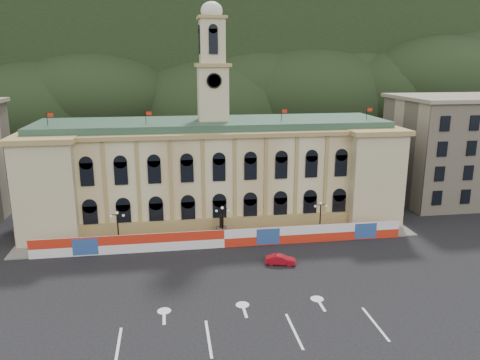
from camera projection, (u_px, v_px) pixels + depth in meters
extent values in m
plane|color=black|center=(242.00, 302.00, 48.72)|extent=(260.00, 260.00, 0.00)
cube|color=black|center=(185.00, 68.00, 167.70)|extent=(230.00, 70.00, 44.00)
cube|color=#595651|center=(295.00, 43.00, 151.78)|extent=(22.00, 8.00, 14.00)
cube|color=#595651|center=(25.00, 55.00, 138.51)|extent=(16.00, 7.00, 10.00)
cube|color=beige|center=(214.00, 174.00, 73.78)|extent=(55.00, 15.00, 14.00)
cube|color=#A78D51|center=(220.00, 226.00, 67.76)|extent=(56.00, 0.80, 2.40)
cube|color=#A78D51|center=(213.00, 128.00, 71.97)|extent=(56.20, 16.20, 0.60)
cube|color=#31513E|center=(213.00, 124.00, 71.80)|extent=(53.00, 13.00, 1.20)
cube|color=beige|center=(57.00, 182.00, 69.33)|extent=(8.00, 17.00, 14.00)
cube|color=beige|center=(358.00, 171.00, 76.32)|extent=(8.00, 17.00, 14.00)
cube|color=beige|center=(213.00, 94.00, 70.66)|extent=(4.40, 4.40, 8.00)
cube|color=#A78D51|center=(212.00, 65.00, 69.61)|extent=(5.20, 5.20, 0.50)
cube|color=beige|center=(212.00, 42.00, 68.80)|extent=(3.60, 3.60, 6.50)
cube|color=#A78D51|center=(212.00, 18.00, 67.95)|extent=(4.20, 4.20, 0.40)
cylinder|color=black|center=(214.00, 81.00, 67.96)|extent=(2.20, 0.20, 2.20)
ellipsoid|color=silver|center=(212.00, 11.00, 67.73)|extent=(3.20, 3.20, 2.72)
cube|color=#C1B195|center=(454.00, 151.00, 82.55)|extent=(20.00, 16.00, 18.00)
cube|color=gray|center=(460.00, 97.00, 80.25)|extent=(21.00, 17.00, 0.60)
cube|color=red|center=(224.00, 239.00, 62.77)|extent=(50.00, 0.25, 2.50)
cube|color=#2C4E93|center=(85.00, 247.00, 59.95)|extent=(3.20, 0.05, 2.20)
cube|color=#2C4E93|center=(268.00, 236.00, 63.52)|extent=(3.20, 0.05, 2.20)
cube|color=#2C4E93|center=(366.00, 231.00, 65.61)|extent=(3.20, 0.05, 2.20)
cube|color=slate|center=(222.00, 239.00, 65.69)|extent=(56.00, 5.50, 0.16)
cube|color=#595651|center=(222.00, 233.00, 65.72)|extent=(1.40, 1.40, 1.80)
cylinder|color=black|center=(222.00, 222.00, 65.30)|extent=(0.60, 0.60, 1.60)
sphere|color=black|center=(221.00, 216.00, 65.08)|extent=(0.44, 0.44, 0.44)
cylinder|color=black|center=(119.00, 247.00, 62.87)|extent=(0.44, 0.44, 0.30)
cylinder|color=black|center=(118.00, 231.00, 62.31)|extent=(0.18, 0.18, 4.80)
cube|color=black|center=(117.00, 215.00, 61.74)|extent=(1.60, 0.08, 0.08)
sphere|color=silver|center=(111.00, 216.00, 61.66)|extent=(0.36, 0.36, 0.36)
sphere|color=silver|center=(123.00, 215.00, 61.90)|extent=(0.36, 0.36, 0.36)
sphere|color=silver|center=(117.00, 213.00, 61.68)|extent=(0.40, 0.40, 0.40)
cylinder|color=black|center=(223.00, 241.00, 64.95)|extent=(0.44, 0.44, 0.30)
cylinder|color=black|center=(222.00, 225.00, 64.39)|extent=(0.18, 0.18, 4.80)
cube|color=black|center=(222.00, 210.00, 63.82)|extent=(1.60, 0.08, 0.08)
sphere|color=silver|center=(216.00, 211.00, 63.74)|extent=(0.36, 0.36, 0.36)
sphere|color=silver|center=(228.00, 210.00, 63.98)|extent=(0.36, 0.36, 0.36)
sphere|color=silver|center=(222.00, 208.00, 63.76)|extent=(0.40, 0.40, 0.40)
cylinder|color=black|center=(319.00, 235.00, 67.03)|extent=(0.44, 0.44, 0.30)
cylinder|color=black|center=(320.00, 220.00, 66.48)|extent=(0.18, 0.18, 4.80)
cube|color=black|center=(321.00, 205.00, 65.91)|extent=(1.60, 0.08, 0.08)
sphere|color=silver|center=(315.00, 206.00, 65.82)|extent=(0.36, 0.36, 0.36)
sphere|color=silver|center=(326.00, 206.00, 66.06)|extent=(0.36, 0.36, 0.36)
sphere|color=silver|center=(321.00, 203.00, 65.84)|extent=(0.40, 0.40, 0.40)
imported|color=#A00B17|center=(280.00, 260.00, 57.67)|extent=(3.12, 4.38, 1.23)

